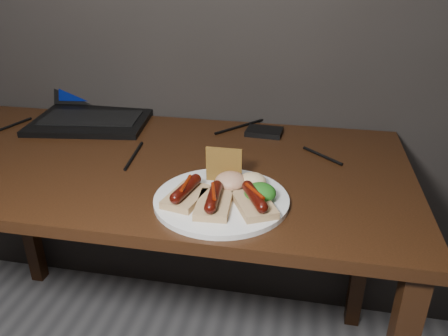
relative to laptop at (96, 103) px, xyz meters
The scene contains 12 objects.
desk 0.44m from the laptop, 46.72° to the right, with size 1.40×0.70×0.75m.
laptop is the anchor object (origin of this frame).
hard_drive 0.58m from the laptop, ahead, with size 0.11×0.08×0.02m, color black.
desk_cables 0.33m from the laptop, 27.78° to the right, with size 1.07×0.47×0.01m.
plate 0.72m from the laptop, 42.50° to the right, with size 0.30×0.30×0.01m, color white.
bread_sausage_left 0.69m from the laptop, 48.21° to the right, with size 0.09×0.13×0.04m.
bread_sausage_center 0.75m from the laptop, 45.61° to the right, with size 0.08×0.12×0.04m.
bread_sausage_right 0.80m from the laptop, 40.42° to the right, with size 0.11×0.13×0.04m.
crispbread 0.66m from the laptop, 38.07° to the right, with size 0.09×0.01×0.09m, color olive.
salad_greens 0.78m from the laptop, 38.13° to the right, with size 0.07×0.07×0.04m, color #1D5511.
salsa_mound 0.70m from the laptop, 39.23° to the right, with size 0.07×0.07×0.04m, color maroon.
coleslaw_mound 0.73m from the laptop, 35.95° to the right, with size 0.06×0.06×0.04m, color beige.
Camera 1 is at (0.42, 0.37, 1.24)m, focal length 35.00 mm.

